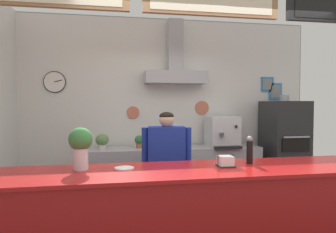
{
  "coord_description": "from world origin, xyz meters",
  "views": [
    {
      "loc": [
        -0.93,
        -2.82,
        1.59
      ],
      "look_at": [
        -0.29,
        0.7,
        1.44
      ],
      "focal_mm": 32.75,
      "sensor_mm": 36.0,
      "label": 1
    }
  ],
  "objects_px": {
    "potted_oregano": "(102,141)",
    "napkin_holder": "(226,162)",
    "pizza_oven": "(284,150)",
    "shop_worker": "(167,169)",
    "potted_sage": "(173,139)",
    "condiment_plate": "(124,168)",
    "potted_basil": "(140,141)",
    "espresso_machine": "(222,132)",
    "pepper_grinder": "(250,150)",
    "basil_vase": "(81,146)"
  },
  "relations": [
    {
      "from": "potted_oregano",
      "to": "napkin_holder",
      "type": "bearing_deg",
      "value": -62.34
    },
    {
      "from": "pizza_oven",
      "to": "shop_worker",
      "type": "xyz_separation_m",
      "value": [
        -2.14,
        -0.98,
        -0.03
      ]
    },
    {
      "from": "pizza_oven",
      "to": "potted_sage",
      "type": "bearing_deg",
      "value": 176.42
    },
    {
      "from": "potted_oregano",
      "to": "condiment_plate",
      "type": "height_order",
      "value": "potted_oregano"
    },
    {
      "from": "potted_sage",
      "to": "pizza_oven",
      "type": "bearing_deg",
      "value": -3.58
    },
    {
      "from": "pizza_oven",
      "to": "napkin_holder",
      "type": "height_order",
      "value": "pizza_oven"
    },
    {
      "from": "potted_oregano",
      "to": "condiment_plate",
      "type": "xyz_separation_m",
      "value": [
        0.25,
        -2.13,
        0.02
      ]
    },
    {
      "from": "potted_oregano",
      "to": "napkin_holder",
      "type": "relative_size",
      "value": 1.54
    },
    {
      "from": "potted_sage",
      "to": "potted_basil",
      "type": "distance_m",
      "value": 0.53
    },
    {
      "from": "potted_sage",
      "to": "condiment_plate",
      "type": "distance_m",
      "value": 2.28
    },
    {
      "from": "shop_worker",
      "to": "espresso_machine",
      "type": "height_order",
      "value": "shop_worker"
    },
    {
      "from": "pizza_oven",
      "to": "condiment_plate",
      "type": "relative_size",
      "value": 10.37
    },
    {
      "from": "condiment_plate",
      "to": "pepper_grinder",
      "type": "height_order",
      "value": "pepper_grinder"
    },
    {
      "from": "napkin_holder",
      "to": "condiment_plate",
      "type": "bearing_deg",
      "value": 176.64
    },
    {
      "from": "condiment_plate",
      "to": "basil_vase",
      "type": "distance_m",
      "value": 0.41
    },
    {
      "from": "pizza_oven",
      "to": "pepper_grinder",
      "type": "bearing_deg",
      "value": -127.96
    },
    {
      "from": "potted_basil",
      "to": "condiment_plate",
      "type": "xyz_separation_m",
      "value": [
        -0.32,
        -2.15,
        0.04
      ]
    },
    {
      "from": "condiment_plate",
      "to": "pepper_grinder",
      "type": "xyz_separation_m",
      "value": [
        1.15,
        0.02,
        0.12
      ]
    },
    {
      "from": "potted_basil",
      "to": "potted_oregano",
      "type": "relative_size",
      "value": 0.85
    },
    {
      "from": "pizza_oven",
      "to": "potted_basil",
      "type": "height_order",
      "value": "pizza_oven"
    },
    {
      "from": "potted_sage",
      "to": "espresso_machine",
      "type": "bearing_deg",
      "value": -1.57
    },
    {
      "from": "napkin_holder",
      "to": "potted_sage",
      "type": "bearing_deg",
      "value": 91.02
    },
    {
      "from": "pizza_oven",
      "to": "potted_basil",
      "type": "bearing_deg",
      "value": 176.26
    },
    {
      "from": "potted_basil",
      "to": "basil_vase",
      "type": "height_order",
      "value": "basil_vase"
    },
    {
      "from": "shop_worker",
      "to": "potted_basil",
      "type": "relative_size",
      "value": 7.59
    },
    {
      "from": "espresso_machine",
      "to": "potted_oregano",
      "type": "distance_m",
      "value": 1.91
    },
    {
      "from": "potted_oregano",
      "to": "pizza_oven",
      "type": "bearing_deg",
      "value": -2.57
    },
    {
      "from": "basil_vase",
      "to": "potted_basil",
      "type": "bearing_deg",
      "value": 72.24
    },
    {
      "from": "basil_vase",
      "to": "napkin_holder",
      "type": "bearing_deg",
      "value": -4.15
    },
    {
      "from": "potted_basil",
      "to": "napkin_holder",
      "type": "xyz_separation_m",
      "value": [
        0.57,
        -2.2,
        0.07
      ]
    },
    {
      "from": "pizza_oven",
      "to": "condiment_plate",
      "type": "height_order",
      "value": "pizza_oven"
    },
    {
      "from": "potted_basil",
      "to": "pepper_grinder",
      "type": "bearing_deg",
      "value": -68.61
    },
    {
      "from": "espresso_machine",
      "to": "pizza_oven",
      "type": "bearing_deg",
      "value": -5.12
    },
    {
      "from": "potted_oregano",
      "to": "basil_vase",
      "type": "height_order",
      "value": "basil_vase"
    },
    {
      "from": "napkin_holder",
      "to": "basil_vase",
      "type": "distance_m",
      "value": 1.26
    },
    {
      "from": "espresso_machine",
      "to": "potted_sage",
      "type": "bearing_deg",
      "value": 178.43
    },
    {
      "from": "espresso_machine",
      "to": "pepper_grinder",
      "type": "xyz_separation_m",
      "value": [
        -0.5,
        -2.07,
        0.03
      ]
    },
    {
      "from": "shop_worker",
      "to": "potted_sage",
      "type": "height_order",
      "value": "shop_worker"
    },
    {
      "from": "pepper_grinder",
      "to": "potted_sage",
      "type": "bearing_deg",
      "value": 98.2
    },
    {
      "from": "condiment_plate",
      "to": "potted_oregano",
      "type": "bearing_deg",
      "value": 96.82
    },
    {
      "from": "potted_sage",
      "to": "pepper_grinder",
      "type": "distance_m",
      "value": 2.11
    },
    {
      "from": "potted_basil",
      "to": "pepper_grinder",
      "type": "relative_size",
      "value": 0.76
    },
    {
      "from": "pizza_oven",
      "to": "condiment_plate",
      "type": "xyz_separation_m",
      "value": [
        -2.69,
        -2.0,
        0.22
      ]
    },
    {
      "from": "potted_basil",
      "to": "pepper_grinder",
      "type": "distance_m",
      "value": 2.29
    },
    {
      "from": "espresso_machine",
      "to": "potted_basil",
      "type": "bearing_deg",
      "value": 177.34
    },
    {
      "from": "pizza_oven",
      "to": "pepper_grinder",
      "type": "height_order",
      "value": "pizza_oven"
    },
    {
      "from": "pizza_oven",
      "to": "napkin_holder",
      "type": "xyz_separation_m",
      "value": [
        -1.8,
        -2.05,
        0.26
      ]
    },
    {
      "from": "napkin_holder",
      "to": "espresso_machine",
      "type": "bearing_deg",
      "value": 70.47
    },
    {
      "from": "pizza_oven",
      "to": "potted_basil",
      "type": "relative_size",
      "value": 8.82
    },
    {
      "from": "potted_oregano",
      "to": "pepper_grinder",
      "type": "distance_m",
      "value": 2.53
    }
  ]
}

